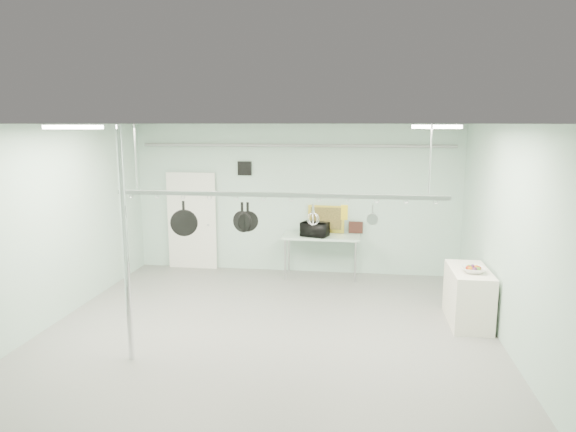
# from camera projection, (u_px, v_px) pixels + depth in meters

# --- Properties ---
(floor) EXTENTS (8.00, 8.00, 0.00)m
(floor) POSITION_uv_depth(u_px,v_px,m) (261.00, 348.00, 7.44)
(floor) COLOR gray
(floor) RESTS_ON ground
(ceiling) EXTENTS (7.00, 8.00, 0.02)m
(ceiling) POSITION_uv_depth(u_px,v_px,m) (259.00, 125.00, 6.87)
(ceiling) COLOR silver
(ceiling) RESTS_ON back_wall
(back_wall) EXTENTS (7.00, 0.02, 3.20)m
(back_wall) POSITION_uv_depth(u_px,v_px,m) (295.00, 199.00, 11.04)
(back_wall) COLOR #A0C0AE
(back_wall) RESTS_ON floor
(right_wall) EXTENTS (0.02, 8.00, 3.20)m
(right_wall) POSITION_uv_depth(u_px,v_px,m) (523.00, 248.00, 6.68)
(right_wall) COLOR #A0C0AE
(right_wall) RESTS_ON floor
(door) EXTENTS (1.10, 0.10, 2.20)m
(door) POSITION_uv_depth(u_px,v_px,m) (192.00, 222.00, 11.40)
(door) COLOR silver
(door) RESTS_ON floor
(wall_vent) EXTENTS (0.30, 0.04, 0.30)m
(wall_vent) POSITION_uv_depth(u_px,v_px,m) (245.00, 168.00, 11.06)
(wall_vent) COLOR black
(wall_vent) RESTS_ON back_wall
(conduit_pipe) EXTENTS (6.60, 0.07, 0.07)m
(conduit_pipe) POSITION_uv_depth(u_px,v_px,m) (295.00, 145.00, 10.75)
(conduit_pipe) COLOR gray
(conduit_pipe) RESTS_ON back_wall
(chrome_pole) EXTENTS (0.08, 0.08, 3.20)m
(chrome_pole) POSITION_uv_depth(u_px,v_px,m) (125.00, 246.00, 6.80)
(chrome_pole) COLOR silver
(chrome_pole) RESTS_ON floor
(prep_table) EXTENTS (1.60, 0.70, 0.91)m
(prep_table) POSITION_uv_depth(u_px,v_px,m) (321.00, 239.00, 10.72)
(prep_table) COLOR #AFCEBC
(prep_table) RESTS_ON floor
(side_cabinet) EXTENTS (0.60, 1.20, 0.90)m
(side_cabinet) POSITION_uv_depth(u_px,v_px,m) (468.00, 296.00, 8.30)
(side_cabinet) COLOR white
(side_cabinet) RESTS_ON floor
(pot_rack) EXTENTS (4.80, 0.06, 1.00)m
(pot_rack) POSITION_uv_depth(u_px,v_px,m) (277.00, 193.00, 7.31)
(pot_rack) COLOR #B7B7BC
(pot_rack) RESTS_ON ceiling
(light_panel_left) EXTENTS (0.65, 0.30, 0.05)m
(light_panel_left) POSITION_uv_depth(u_px,v_px,m) (73.00, 127.00, 6.39)
(light_panel_left) COLOR white
(light_panel_left) RESTS_ON ceiling
(light_panel_right) EXTENTS (0.65, 0.30, 0.05)m
(light_panel_right) POSITION_uv_depth(u_px,v_px,m) (436.00, 127.00, 7.14)
(light_panel_right) COLOR white
(light_panel_right) RESTS_ON ceiling
(microwave) EXTENTS (0.62, 0.51, 0.30)m
(microwave) POSITION_uv_depth(u_px,v_px,m) (315.00, 229.00, 10.58)
(microwave) COLOR black
(microwave) RESTS_ON prep_table
(coffee_canister) EXTENTS (0.18, 0.18, 0.22)m
(coffee_canister) POSITION_uv_depth(u_px,v_px,m) (321.00, 231.00, 10.62)
(coffee_canister) COLOR silver
(coffee_canister) RESTS_ON prep_table
(painting_large) EXTENTS (0.79, 0.18, 0.58)m
(painting_large) POSITION_uv_depth(u_px,v_px,m) (326.00, 219.00, 10.94)
(painting_large) COLOR gold
(painting_large) RESTS_ON prep_table
(painting_small) EXTENTS (0.30, 0.10, 0.25)m
(painting_small) POSITION_uv_depth(u_px,v_px,m) (356.00, 227.00, 10.88)
(painting_small) COLOR black
(painting_small) RESTS_ON prep_table
(fruit_bowl) EXTENTS (0.37, 0.37, 0.09)m
(fruit_bowl) POSITION_uv_depth(u_px,v_px,m) (473.00, 270.00, 8.03)
(fruit_bowl) COLOR white
(fruit_bowl) RESTS_ON side_cabinet
(skillet_left) EXTENTS (0.40, 0.14, 0.53)m
(skillet_left) POSITION_uv_depth(u_px,v_px,m) (184.00, 219.00, 7.57)
(skillet_left) COLOR black
(skillet_left) RESTS_ON pot_rack
(skillet_mid) EXTENTS (0.31, 0.16, 0.42)m
(skillet_mid) POSITION_uv_depth(u_px,v_px,m) (242.00, 216.00, 7.44)
(skillet_mid) COLOR black
(skillet_mid) RESTS_ON pot_rack
(skillet_right) EXTENTS (0.30, 0.17, 0.43)m
(skillet_right) POSITION_uv_depth(u_px,v_px,m) (248.00, 217.00, 7.43)
(skillet_right) COLOR black
(skillet_right) RESTS_ON pot_rack
(whisk) EXTENTS (0.19, 0.19, 0.32)m
(whisk) POSITION_uv_depth(u_px,v_px,m) (313.00, 215.00, 7.29)
(whisk) COLOR silver
(whisk) RESTS_ON pot_rack
(grater) EXTENTS (0.10, 0.04, 0.23)m
(grater) POSITION_uv_depth(u_px,v_px,m) (344.00, 212.00, 7.22)
(grater) COLOR gold
(grater) RESTS_ON pot_rack
(saucepan) EXTENTS (0.16, 0.10, 0.27)m
(saucepan) POSITION_uv_depth(u_px,v_px,m) (373.00, 215.00, 7.17)
(saucepan) COLOR #B4B5B9
(saucepan) RESTS_ON pot_rack
(fruit_cluster) EXTENTS (0.24, 0.24, 0.09)m
(fruit_cluster) POSITION_uv_depth(u_px,v_px,m) (474.00, 267.00, 8.03)
(fruit_cluster) COLOR maroon
(fruit_cluster) RESTS_ON fruit_bowl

